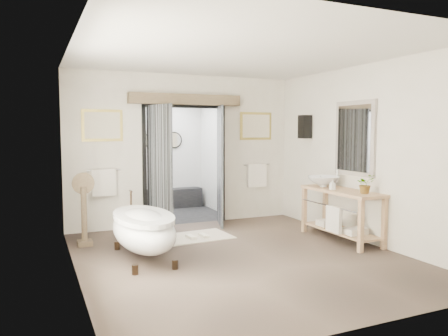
{
  "coord_description": "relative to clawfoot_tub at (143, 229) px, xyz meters",
  "views": [
    {
      "loc": [
        -2.72,
        -5.56,
        1.83
      ],
      "look_at": [
        0.0,
        0.6,
        1.25
      ],
      "focal_mm": 35.0,
      "sensor_mm": 36.0,
      "label": 1
    }
  ],
  "objects": [
    {
      "name": "soap_bottle_b",
      "position": [
        3.28,
        0.32,
        0.51
      ],
      "size": [
        0.18,
        0.18,
        0.18
      ],
      "primitive_type": "imported",
      "rotation": [
        0.0,
        0.0,
        -0.35
      ],
      "color": "gray",
      "rests_on": "vanity"
    },
    {
      "name": "basin",
      "position": [
        3.22,
        0.16,
        0.51
      ],
      "size": [
        0.62,
        0.62,
        0.19
      ],
      "primitive_type": "imported",
      "rotation": [
        0.0,
        0.0,
        0.16
      ],
      "color": "white",
      "rests_on": "vanity"
    },
    {
      "name": "rug",
      "position": [
        1.1,
        0.89,
        -0.42
      ],
      "size": [
        1.25,
        0.88,
        0.01
      ],
      "primitive_type": "cube",
      "rotation": [
        0.0,
        0.0,
        0.07
      ],
      "color": "beige",
      "rests_on": "ground_plane"
    },
    {
      "name": "plant",
      "position": [
        3.31,
        -0.78,
        0.57
      ],
      "size": [
        0.27,
        0.24,
        0.3
      ],
      "primitive_type": "imported",
      "rotation": [
        0.0,
        0.0,
        -0.01
      ],
      "color": "gray",
      "rests_on": "vanity"
    },
    {
      "name": "shower_room",
      "position": [
        1.3,
        3.5,
        0.48
      ],
      "size": [
        2.22,
        2.01,
        2.51
      ],
      "color": "black",
      "rests_on": "ground_plane"
    },
    {
      "name": "vanity",
      "position": [
        3.25,
        -0.28,
        0.08
      ],
      "size": [
        0.57,
        1.6,
        0.85
      ],
      "color": "tan",
      "rests_on": "ground_plane"
    },
    {
      "name": "room_shell",
      "position": [
        1.27,
        -0.62,
        1.43
      ],
      "size": [
        4.52,
        5.02,
        2.91
      ],
      "color": "silver",
      "rests_on": "ground_plane"
    },
    {
      "name": "clawfoot_tub",
      "position": [
        0.0,
        0.0,
        0.0
      ],
      "size": [
        0.81,
        1.8,
        0.88
      ],
      "color": "black",
      "rests_on": "ground_plane"
    },
    {
      "name": "ground_plane",
      "position": [
        1.3,
        -0.49,
        -0.43
      ],
      "size": [
        5.0,
        5.0,
        0.0
      ],
      "primitive_type": "plane",
      "color": "brown"
    },
    {
      "name": "back_wall_dressing",
      "position": [
        1.3,
        1.82,
        1.13
      ],
      "size": [
        3.82,
        0.79,
        2.52
      ],
      "color": "black",
      "rests_on": "ground_plane"
    },
    {
      "name": "pedestal_mirror",
      "position": [
        -0.69,
        1.09,
        0.07
      ],
      "size": [
        0.35,
        0.22,
        1.17
      ],
      "color": "brown",
      "rests_on": "ground_plane"
    },
    {
      "name": "slippers",
      "position": [
        1.11,
        0.79,
        -0.39
      ],
      "size": [
        0.36,
        0.26,
        0.05
      ],
      "color": "#EFE8CD",
      "rests_on": "rug"
    },
    {
      "name": "soap_bottle_a",
      "position": [
        3.13,
        -0.21,
        0.51
      ],
      "size": [
        0.09,
        0.09,
        0.17
      ],
      "primitive_type": "imported",
      "rotation": [
        0.0,
        0.0,
        -0.14
      ],
      "color": "gray",
      "rests_on": "vanity"
    }
  ]
}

